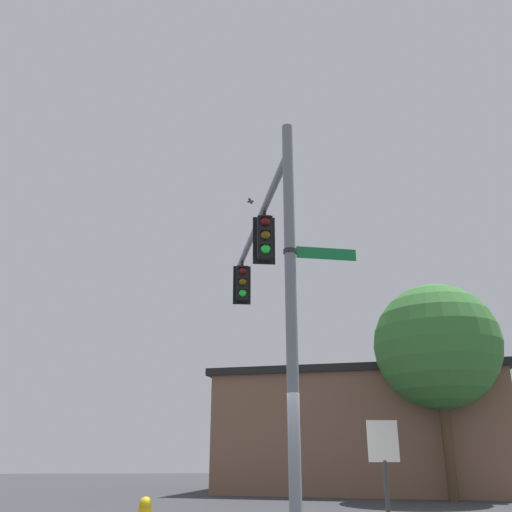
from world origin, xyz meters
The scene contains 9 objects.
signal_pole centered at (0.00, 0.00, 3.92)m, with size 0.21×0.21×7.84m, color slate.
mast_arm centered at (0.28, -3.60, 7.18)m, with size 0.16×0.16×7.23m, color slate.
traffic_light_nearest_pole centered at (0.20, -2.56, 6.40)m, with size 0.54×0.49×1.31m.
traffic_light_mid_inner centered at (0.49, -6.33, 6.40)m, with size 0.54×0.49×1.31m.
street_name_sign centered at (-0.43, -0.03, 5.10)m, with size 1.42×0.25×0.22m.
bird_flying centered at (0.15, -7.49, 9.72)m, with size 0.27×0.36×0.11m.
storefront_building centered at (-5.44, -15.27, 2.45)m, with size 13.91×11.76×4.88m.
tree_by_storefront centered at (-7.04, -10.04, 5.30)m, with size 4.62×4.62×7.62m.
historical_marker centered at (-1.91, -1.24, 1.40)m, with size 0.60×0.08×2.13m.
Camera 1 is at (1.50, 9.52, 1.51)m, focal length 38.32 mm.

